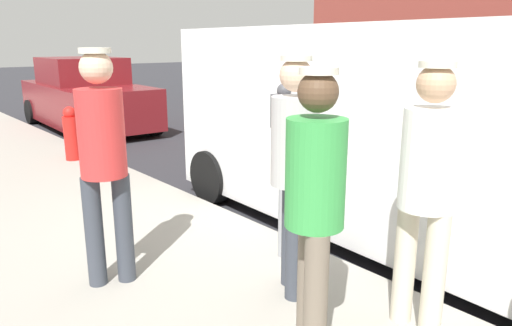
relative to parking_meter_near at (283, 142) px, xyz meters
The scene contains 10 objects.
ground_plane 1.89m from the parking_meter_near, 155.99° to the right, with size 80.00×80.00×0.00m, color #2D2D33.
sidewalk_slab 2.49m from the parking_meter_near, 15.62° to the right, with size 5.00×32.00×0.15m, color #9E998E.
parking_meter_near is the anchor object (origin of this frame).
pedestrian_in_red 1.44m from the parking_meter_near, 21.34° to the right, with size 0.34×0.34×1.81m.
pedestrian_in_green 1.36m from the parking_meter_near, 54.06° to the left, with size 0.34×0.34×1.72m.
pedestrian_in_white 1.37m from the parking_meter_near, 87.00° to the left, with size 0.34×0.36×1.74m.
pedestrian_in_gray 0.61m from the parking_meter_near, 54.01° to the left, with size 0.34×0.34×1.76m.
parked_van 1.51m from the parking_meter_near, behind, with size 2.29×5.27×2.15m.
parked_sedan_behind 8.40m from the parking_meter_near, 100.34° to the right, with size 2.10×4.47×1.65m.
fire_hydrant 4.84m from the parking_meter_near, 88.81° to the right, with size 0.24×0.24×0.86m.
Camera 1 is at (4.06, 3.44, 1.99)m, focal length 33.58 mm.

